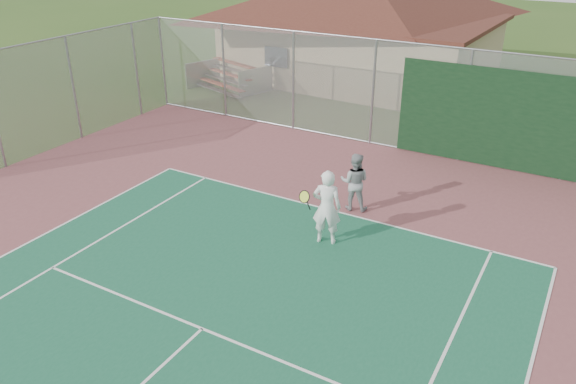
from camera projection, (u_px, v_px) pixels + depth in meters
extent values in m
cylinder|color=gray|center=(163.00, 62.00, 22.45)|extent=(0.08, 0.08, 3.50)
cylinder|color=gray|center=(224.00, 71.00, 21.11)|extent=(0.08, 0.08, 3.50)
cylinder|color=gray|center=(293.00, 82.00, 19.77)|extent=(0.08, 0.08, 3.50)
cylinder|color=gray|center=(373.00, 94.00, 18.43)|extent=(0.08, 0.08, 3.50)
cylinder|color=gray|center=(465.00, 107.00, 17.09)|extent=(0.08, 0.08, 3.50)
cylinder|color=gray|center=(573.00, 123.00, 15.75)|extent=(0.08, 0.08, 3.50)
cylinder|color=gray|center=(407.00, 42.00, 17.22)|extent=(20.00, 0.05, 0.05)
cylinder|color=gray|center=(398.00, 147.00, 18.73)|extent=(20.00, 0.05, 0.05)
cube|color=#999EA0|center=(402.00, 98.00, 17.98)|extent=(20.00, 0.02, 3.50)
cube|color=black|center=(571.00, 130.00, 15.80)|extent=(10.00, 0.04, 3.00)
cylinder|color=gray|center=(136.00, 70.00, 21.28)|extent=(0.08, 0.08, 3.50)
cylinder|color=gray|center=(74.00, 89.00, 18.94)|extent=(0.08, 0.08, 3.50)
cube|color=#999EA0|center=(74.00, 89.00, 18.94)|extent=(0.02, 9.00, 3.50)
cube|color=tan|center=(360.00, 49.00, 26.39)|extent=(11.58, 7.97, 2.82)
cube|color=#592B20|center=(362.00, 17.00, 25.75)|extent=(12.07, 8.46, 0.17)
cube|color=black|center=(365.00, 81.00, 22.78)|extent=(0.85, 0.06, 1.98)
cube|color=#A34025|center=(222.00, 85.00, 24.68)|extent=(3.00, 1.23, 0.05)
cube|color=#B2B5BA|center=(218.00, 91.00, 24.57)|extent=(2.99, 1.20, 0.04)
cube|color=#A34025|center=(229.00, 74.00, 24.96)|extent=(3.00, 1.23, 0.05)
cube|color=#B2B5BA|center=(225.00, 80.00, 24.85)|extent=(2.99, 1.20, 0.04)
cube|color=#A34025|center=(235.00, 63.00, 25.24)|extent=(3.00, 1.23, 0.05)
cube|color=#B2B5BA|center=(232.00, 69.00, 25.13)|extent=(2.99, 1.20, 0.04)
cube|color=#B2B5BA|center=(203.00, 73.00, 25.67)|extent=(0.63, 1.77, 1.12)
cube|color=#B2B5BA|center=(256.00, 81.00, 24.39)|extent=(0.63, 1.77, 1.12)
imported|color=white|center=(327.00, 208.00, 12.92)|extent=(0.77, 0.62, 1.84)
imported|color=#96989A|center=(355.00, 182.00, 14.50)|extent=(0.88, 0.77, 1.55)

